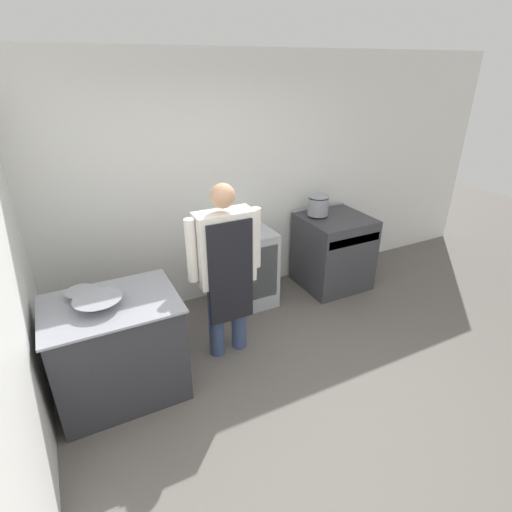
{
  "coord_description": "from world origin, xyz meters",
  "views": [
    {
      "loc": [
        -1.46,
        -1.8,
        2.55
      ],
      "look_at": [
        0.06,
        1.21,
        0.92
      ],
      "focal_mm": 28.0,
      "sensor_mm": 36.0,
      "label": 1
    }
  ],
  "objects": [
    {
      "name": "small_bowl",
      "position": [
        -1.47,
        1.23,
        0.91
      ],
      "size": [
        0.24,
        0.24,
        0.06
      ],
      "color": "gray",
      "rests_on": "prep_counter"
    },
    {
      "name": "wall_back",
      "position": [
        0.0,
        2.22,
        1.35
      ],
      "size": [
        8.0,
        0.05,
        2.7
      ],
      "color": "white",
      "rests_on": "ground_plane"
    },
    {
      "name": "mixing_bowl",
      "position": [
        -1.37,
        1.01,
        0.92
      ],
      "size": [
        0.36,
        0.36,
        0.08
      ],
      "color": "gray",
      "rests_on": "prep_counter"
    },
    {
      "name": "stove",
      "position": [
        1.41,
        1.76,
        0.45
      ],
      "size": [
        0.78,
        0.75,
        0.92
      ],
      "color": "#38383D",
      "rests_on": "ground_plane"
    },
    {
      "name": "stock_pot",
      "position": [
        1.24,
        1.9,
        1.04
      ],
      "size": [
        0.25,
        0.25,
        0.25
      ],
      "color": "gray",
      "rests_on": "stove"
    },
    {
      "name": "fridge_unit",
      "position": [
        0.27,
        1.87,
        0.45
      ],
      "size": [
        0.58,
        0.59,
        0.89
      ],
      "color": "#A8ADB2",
      "rests_on": "ground_plane"
    },
    {
      "name": "wall_left",
      "position": [
        -1.88,
        1.0,
        1.35
      ],
      "size": [
        0.05,
        8.0,
        2.7
      ],
      "color": "white",
      "rests_on": "ground_plane"
    },
    {
      "name": "prep_counter",
      "position": [
        -1.29,
        1.04,
        0.44
      ],
      "size": [
        1.02,
        0.76,
        0.88
      ],
      "color": "#2D2D33",
      "rests_on": "ground_plane"
    },
    {
      "name": "ground_plane",
      "position": [
        0.0,
        0.0,
        0.0
      ],
      "size": [
        14.0,
        14.0,
        0.0
      ],
      "primitive_type": "plane",
      "color": "#5B5651"
    },
    {
      "name": "person_cook",
      "position": [
        -0.27,
        1.13,
        0.96
      ],
      "size": [
        0.69,
        0.24,
        1.67
      ],
      "color": "#38476B",
      "rests_on": "ground_plane"
    }
  ]
}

